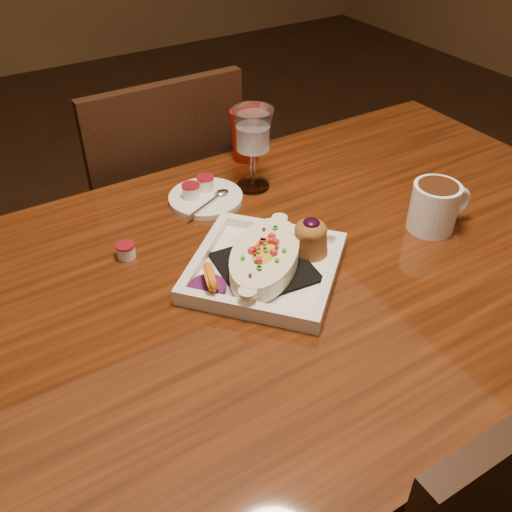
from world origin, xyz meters
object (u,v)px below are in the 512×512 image
plate (269,260)px  goblet (253,135)px  saucer (204,196)px  table (284,307)px  chair_far (159,216)px  coffee_mug (436,205)px  red_tumbler (246,135)px

plate → goblet: 0.32m
saucer → table: bearing=-86.0°
chair_far → goblet: 0.52m
chair_far → plate: size_ratio=2.62×
coffee_mug → goblet: 0.40m
table → goblet: goblet is taller
goblet → red_tumbler: bearing=66.1°
chair_far → coffee_mug: 0.80m
table → chair_far: chair_far is taller
saucer → coffee_mug: bearing=-44.1°
plate → red_tumbler: red_tumbler is taller
table → plate: 0.13m
coffee_mug → plate: bearing=-177.3°
saucer → red_tumbler: bearing=33.9°
chair_far → red_tumbler: size_ratio=7.72×
table → chair_far: size_ratio=1.61×
red_tumbler → coffee_mug: bearing=-69.5°
table → goblet: (0.10, 0.28, 0.22)m
saucer → red_tumbler: 0.21m
plate → red_tumbler: bearing=23.1°
coffee_mug → red_tumbler: red_tumbler is taller
chair_far → saucer: bearing=86.7°
plate → saucer: plate is taller
coffee_mug → goblet: goblet is taller
coffee_mug → goblet: size_ratio=0.72×
table → chair_far: (-0.00, 0.63, -0.15)m
coffee_mug → red_tumbler: size_ratio=1.08×
plate → coffee_mug: size_ratio=2.72×
chair_far → saucer: size_ratio=5.86×
chair_far → red_tumbler: (0.15, -0.23, 0.30)m
plate → goblet: (0.13, 0.27, 0.10)m
goblet → table: bearing=-109.6°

